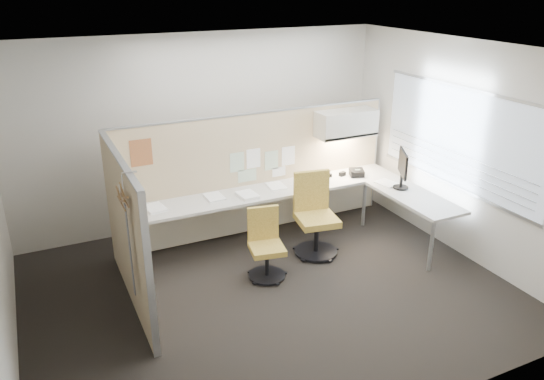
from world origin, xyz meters
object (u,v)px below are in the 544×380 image
chair_left (266,246)px  monitor (403,168)px  desk (295,198)px  chair_right (315,217)px  phone (356,173)px

chair_left → monitor: 2.28m
desk → chair_right: size_ratio=3.67×
monitor → phone: bearing=50.8°
chair_left → chair_right: 0.91m
chair_left → monitor: monitor is taller
chair_right → monitor: monitor is taller
desk → monitor: bearing=-23.4°
desk → phone: (1.09, 0.09, 0.18)m
chair_left → monitor: bearing=15.7°
desk → phone: phone is taller
phone → desk: bearing=-155.4°
desk → chair_right: bearing=-84.9°
monitor → phone: (-0.28, 0.68, -0.26)m
chair_left → chair_right: chair_right is taller
desk → chair_left: bearing=-136.0°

